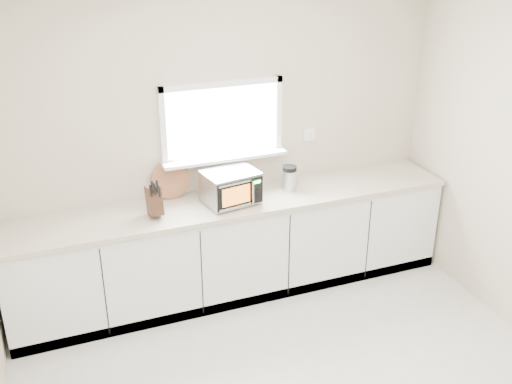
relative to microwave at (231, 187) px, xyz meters
name	(u,v)px	position (x,y,z in m)	size (l,w,h in m)	color
back_wall	(222,141)	(0.05, 0.35, 0.29)	(4.00, 0.17, 2.70)	beige
cabinets	(235,248)	(0.04, 0.05, -0.63)	(3.92, 0.60, 0.88)	white
countertop	(235,202)	(0.04, 0.04, -0.17)	(3.92, 0.64, 0.04)	#B5AC96
microwave	(231,187)	(0.00, 0.00, 0.00)	(0.49, 0.42, 0.29)	black
knife_block	(154,200)	(-0.66, -0.01, -0.01)	(0.11, 0.23, 0.33)	#402416
cutting_board	(171,180)	(-0.45, 0.29, 0.02)	(0.34, 0.34, 0.02)	#9D683D
coffee_grinder	(289,178)	(0.58, 0.08, -0.04)	(0.17, 0.17, 0.23)	#AEB1B6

